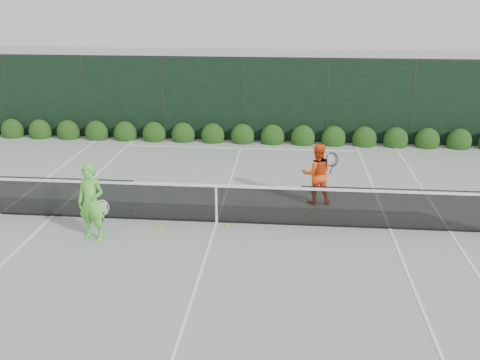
{
  "coord_description": "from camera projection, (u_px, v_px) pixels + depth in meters",
  "views": [
    {
      "loc": [
        1.65,
        -11.73,
        5.33
      ],
      "look_at": [
        0.54,
        0.3,
        1.0
      ],
      "focal_mm": 40.0,
      "sensor_mm": 36.0,
      "label": 1
    }
  ],
  "objects": [
    {
      "name": "tennis_net",
      "position": [
        215.0,
        202.0,
        12.76
      ],
      "size": [
        12.9,
        0.1,
        1.07
      ],
      "color": "black",
      "rests_on": "ground"
    },
    {
      "name": "hedge_row",
      "position": [
        242.0,
        136.0,
        19.56
      ],
      "size": [
        31.66,
        0.65,
        0.94
      ],
      "color": "#15370F",
      "rests_on": "ground"
    },
    {
      "name": "court_lines",
      "position": [
        217.0,
        222.0,
        12.93
      ],
      "size": [
        11.03,
        23.83,
        0.01
      ],
      "color": "white",
      "rests_on": "ground"
    },
    {
      "name": "ground",
      "position": [
        217.0,
        222.0,
        12.94
      ],
      "size": [
        80.0,
        80.0,
        0.0
      ],
      "primitive_type": "plane",
      "color": "gray",
      "rests_on": "ground"
    },
    {
      "name": "player_man",
      "position": [
        317.0,
        174.0,
        13.84
      ],
      "size": [
        0.93,
        0.71,
        1.62
      ],
      "rotation": [
        0.0,
        0.0,
        3.27
      ],
      "color": "#FF5115",
      "rests_on": "ground"
    },
    {
      "name": "tennis_balls",
      "position": [
        206.0,
        219.0,
        13.05
      ],
      "size": [
        4.48,
        1.05,
        0.07
      ],
      "color": "yellow",
      "rests_on": "ground"
    },
    {
      "name": "player_woman",
      "position": [
        91.0,
        202.0,
        11.81
      ],
      "size": [
        0.72,
        0.55,
        1.76
      ],
      "rotation": [
        0.0,
        0.0,
        -0.21
      ],
      "color": "#5BD53E",
      "rests_on": "ground"
    },
    {
      "name": "windscreen_fence",
      "position": [
        196.0,
        208.0,
        9.88
      ],
      "size": [
        32.0,
        21.07,
        3.06
      ],
      "color": "black",
      "rests_on": "ground"
    }
  ]
}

